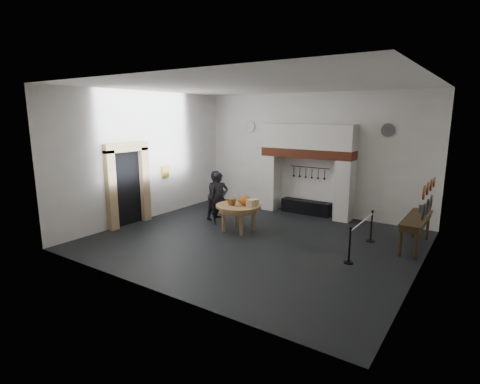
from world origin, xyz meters
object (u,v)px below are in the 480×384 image
Objects in this scene: visitor_far at (217,195)px; barrier_post_far at (371,227)px; iron_range at (306,207)px; side_table at (417,218)px; barrier_post_near at (350,246)px; work_table at (238,206)px; visitor_near at (219,198)px.

barrier_post_far is at bearing -77.50° from visitor_far.
visitor_far is (-2.34, -2.50, 0.63)m from iron_range.
barrier_post_near is at bearing -118.27° from side_table.
side_table is (5.00, 1.54, 0.03)m from work_table.
work_table is 1.10m from visitor_near.
iron_range is 1.31× the size of work_table.
work_table is 1.61× the size of barrier_post_far.
barrier_post_near is (5.27, -1.38, -0.43)m from visitor_far.
visitor_near reaches higher than iron_range.
visitor_near reaches higher than side_table.
visitor_near is at bearing -168.89° from side_table.
side_table is 2.44× the size of barrier_post_far.
visitor_near is 6.15m from side_table.
barrier_post_far is at bearing -45.09° from visitor_near.
side_table is at bearing 17.12° from work_table.
visitor_near is (-1.04, 0.35, 0.05)m from work_table.
barrier_post_far reaches higher than iron_range.
work_table is at bearing -105.40° from iron_range.
visitor_near is 1.02× the size of visitor_far.
side_table and barrier_post_near have the same top height.
barrier_post_far is at bearing -171.80° from side_table.
side_table reaches higher than iron_range.
visitor_far reaches higher than barrier_post_near.
visitor_far is (-1.44, 0.75, 0.04)m from work_table.
iron_range is at bearing 74.60° from work_table.
visitor_far is at bearing -173.32° from barrier_post_far.
barrier_post_far is at bearing 90.00° from barrier_post_near.
barrier_post_near and barrier_post_far have the same top height.
visitor_near is 1.98× the size of barrier_post_far.
visitor_near is 4.99m from barrier_post_near.
work_table is 4.09m from barrier_post_far.
work_table is 5.23m from side_table.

